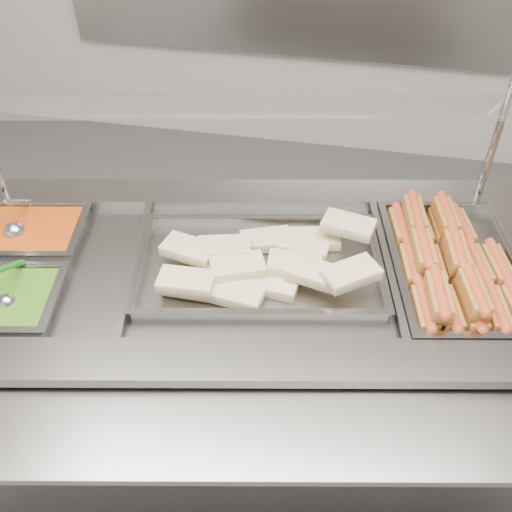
% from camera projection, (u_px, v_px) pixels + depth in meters
% --- Properties ---
extents(steam_counter, '(1.93, 1.13, 0.87)m').
position_uv_depth(steam_counter, '(241.00, 359.00, 1.87)').
color(steam_counter, slate).
rests_on(steam_counter, ground).
extents(tray_rail, '(1.75, 0.67, 0.05)m').
position_uv_depth(tray_rail, '(233.00, 429.00, 1.25)').
color(tray_rail, gray).
rests_on(tray_rail, steam_counter).
extents(sneeze_guard, '(1.62, 0.58, 0.42)m').
position_uv_depth(sneeze_guard, '(238.00, 110.00, 1.51)').
color(sneeze_guard, silver).
rests_on(sneeze_guard, steam_counter).
extents(pan_hotdogs, '(0.42, 0.58, 0.10)m').
position_uv_depth(pan_hotdogs, '(452.00, 273.00, 1.61)').
color(pan_hotdogs, gray).
rests_on(pan_hotdogs, steam_counter).
extents(pan_wraps, '(0.72, 0.50, 0.07)m').
position_uv_depth(pan_wraps, '(259.00, 269.00, 1.60)').
color(pan_wraps, gray).
rests_on(pan_wraps, steam_counter).
extents(pan_beans, '(0.33, 0.28, 0.10)m').
position_uv_depth(pan_beans, '(34.00, 239.00, 1.71)').
color(pan_beans, gray).
rests_on(pan_beans, steam_counter).
extents(pan_peas, '(0.33, 0.28, 0.10)m').
position_uv_depth(pan_peas, '(3.00, 307.00, 1.51)').
color(pan_peas, gray).
rests_on(pan_peas, steam_counter).
extents(hotdogs_in_buns, '(0.38, 0.53, 0.11)m').
position_uv_depth(hotdogs_in_buns, '(449.00, 263.00, 1.57)').
color(hotdogs_in_buns, '#9C6820').
rests_on(hotdogs_in_buns, pan_hotdogs).
extents(tortilla_wraps, '(0.61, 0.38, 0.09)m').
position_uv_depth(tortilla_wraps, '(262.00, 262.00, 1.57)').
color(tortilla_wraps, beige).
rests_on(tortilla_wraps, pan_wraps).
extents(ladle, '(0.07, 0.18, 0.15)m').
position_uv_depth(ladle, '(15.00, 230.00, 1.67)').
color(ladle, silver).
rests_on(ladle, pan_beans).
extents(serving_spoon, '(0.06, 0.17, 0.13)m').
position_uv_depth(serving_spoon, '(8.00, 296.00, 1.47)').
color(serving_spoon, silver).
rests_on(serving_spoon, pan_peas).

